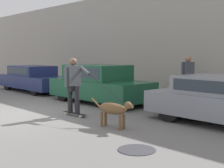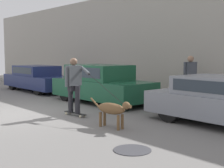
# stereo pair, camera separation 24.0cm
# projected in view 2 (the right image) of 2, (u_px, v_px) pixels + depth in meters

# --- Properties ---
(ground_plane) EXTENTS (36.00, 36.00, 0.00)m
(ground_plane) POSITION_uv_depth(u_px,v_px,m) (16.00, 114.00, 9.33)
(ground_plane) COLOR slate
(back_wall) EXTENTS (32.00, 0.30, 4.64)m
(back_wall) POSITION_uv_depth(u_px,v_px,m) (158.00, 42.00, 13.36)
(back_wall) COLOR #9E998E
(back_wall) RESTS_ON ground_plane
(sidewalk_curb) EXTENTS (30.00, 1.87, 0.14)m
(sidewalk_curb) POSITION_uv_depth(u_px,v_px,m) (139.00, 96.00, 12.85)
(sidewalk_curb) COLOR gray
(sidewalk_curb) RESTS_ON ground_plane
(parked_car_0) EXTENTS (4.44, 1.72, 1.23)m
(parked_car_0) POSITION_uv_depth(u_px,v_px,m) (38.00, 79.00, 15.08)
(parked_car_0) COLOR black
(parked_car_0) RESTS_ON ground_plane
(parked_car_1) EXTENTS (4.09, 1.78, 1.39)m
(parked_car_1) POSITION_uv_depth(u_px,v_px,m) (101.00, 84.00, 11.45)
(parked_car_1) COLOR black
(parked_car_1) RESTS_ON ground_plane
(dog) EXTENTS (1.29, 0.37, 0.69)m
(dog) POSITION_uv_depth(u_px,v_px,m) (112.00, 109.00, 7.49)
(dog) COLOR brown
(dog) RESTS_ON ground_plane
(skateboarder) EXTENTS (2.73, 0.61, 1.67)m
(skateboarder) POSITION_uv_depth(u_px,v_px,m) (74.00, 83.00, 8.96)
(skateboarder) COLOR beige
(skateboarder) RESTS_ON ground_plane
(pedestrian_with_bag) EXTENTS (0.35, 0.64, 1.59)m
(pedestrian_with_bag) POSITION_uv_depth(u_px,v_px,m) (190.00, 76.00, 11.06)
(pedestrian_with_bag) COLOR #28282D
(pedestrian_with_bag) RESTS_ON sidewalk_curb
(manhole_cover) EXTENTS (0.71, 0.71, 0.01)m
(manhole_cover) POSITION_uv_depth(u_px,v_px,m) (132.00, 150.00, 5.78)
(manhole_cover) COLOR #38383D
(manhole_cover) RESTS_ON ground_plane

